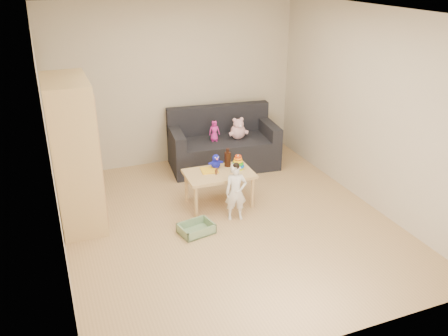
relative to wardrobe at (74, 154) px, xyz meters
name	(u,v)px	position (x,y,z in m)	size (l,w,h in m)	color
room	(228,126)	(1.73, -0.74, 0.37)	(4.50, 4.50, 4.50)	tan
wardrobe	(74,154)	(0.00, 0.00, 0.00)	(0.52, 1.03, 1.86)	#D4BC74
sofa	(224,153)	(2.34, 0.95, -0.69)	(1.69, 0.84, 0.47)	black
play_table	(219,188)	(1.81, -0.24, -0.69)	(0.91, 0.58, 0.48)	tan
storage_bin	(196,228)	(1.27, -0.84, -0.87)	(0.41, 0.31, 0.12)	gray
toddler	(236,193)	(1.87, -0.69, -0.56)	(0.28, 0.18, 0.75)	white
pink_bear	(238,130)	(2.56, 0.88, -0.31)	(0.26, 0.22, 0.29)	#EFB0BD
doll	(214,131)	(2.17, 0.92, -0.29)	(0.17, 0.11, 0.33)	#E52BA7
ring_stacker	(238,163)	(2.09, -0.21, -0.37)	(0.17, 0.17, 0.20)	#DFF20C
brown_bottle	(228,159)	(1.99, -0.08, -0.34)	(0.09, 0.09, 0.26)	black
blue_plush	(216,161)	(1.82, -0.08, -0.35)	(0.17, 0.13, 0.20)	#161BCA
wooden_figure	(216,171)	(1.75, -0.29, -0.40)	(0.04, 0.03, 0.10)	brown
yellow_book	(209,170)	(1.70, -0.14, -0.44)	(0.22, 0.22, 0.02)	yellow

